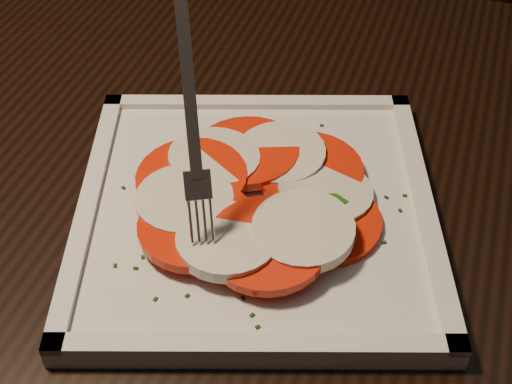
{
  "coord_description": "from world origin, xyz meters",
  "views": [
    {
      "loc": [
        0.44,
        -0.48,
        1.17
      ],
      "look_at": [
        0.34,
        -0.08,
        0.78
      ],
      "focal_mm": 50.0,
      "sensor_mm": 36.0,
      "label": 1
    }
  ],
  "objects": [
    {
      "name": "fork",
      "position": [
        0.3,
        -0.11,
        0.87
      ],
      "size": [
        0.06,
        0.08,
        0.16
      ],
      "primitive_type": null,
      "rotation": [
        0.0,
        0.0,
        0.39
      ],
      "color": "white",
      "rests_on": "caprese_salad"
    },
    {
      "name": "caprese_salad",
      "position": [
        0.34,
        -0.08,
        0.78
      ],
      "size": [
        0.23,
        0.23,
        0.03
      ],
      "color": "red",
      "rests_on": "plate"
    },
    {
      "name": "table",
      "position": [
        0.27,
        -0.05,
        0.65
      ],
      "size": [
        1.26,
        0.89,
        0.75
      ],
      "rotation": [
        0.0,
        0.0,
        -0.08
      ],
      "color": "black",
      "rests_on": "ground"
    },
    {
      "name": "plate",
      "position": [
        0.34,
        -0.08,
        0.76
      ],
      "size": [
        0.34,
        0.34,
        0.01
      ],
      "primitive_type": "cube",
      "rotation": [
        0.0,
        0.0,
        0.24
      ],
      "color": "silver",
      "rests_on": "table"
    },
    {
      "name": "chair",
      "position": [
        0.4,
        0.63,
        0.53
      ],
      "size": [
        0.47,
        0.47,
        0.93
      ],
      "rotation": [
        0.0,
        0.0,
        0.14
      ],
      "color": "black",
      "rests_on": "ground"
    }
  ]
}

